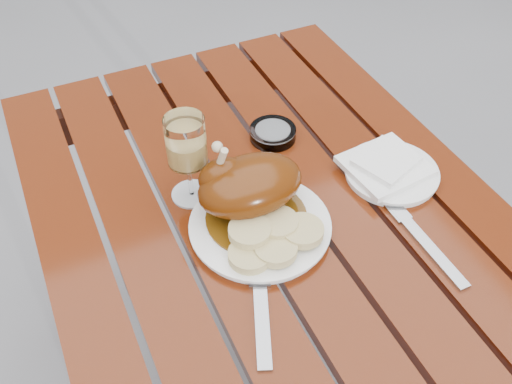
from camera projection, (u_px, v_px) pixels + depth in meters
table at (277, 338)px, 1.27m from camera, size 0.80×1.20×0.75m
dinner_plate at (260, 227)px, 0.99m from camera, size 0.28×0.28×0.02m
roast_duck at (247, 186)px, 0.98m from camera, size 0.19×0.18×0.14m
bread_dumplings at (271, 238)px, 0.94m from camera, size 0.17×0.12×0.03m
wine_glass at (188, 160)px, 0.99m from camera, size 0.10×0.10×0.18m
side_plate at (391, 173)px, 1.09m from camera, size 0.21×0.21×0.01m
napkin at (385, 166)px, 1.08m from camera, size 0.16×0.15×0.01m
ashtray at (273, 133)px, 1.16m from camera, size 0.11×0.11×0.02m
fork at (262, 317)px, 0.87m from camera, size 0.09×0.17×0.01m
knife at (423, 240)px, 0.97m from camera, size 0.02×0.22×0.01m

